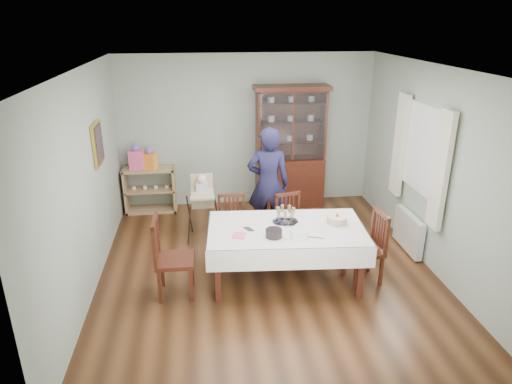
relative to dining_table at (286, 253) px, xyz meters
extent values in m
plane|color=#593319|center=(-0.21, 0.28, -0.38)|extent=(5.00, 5.00, 0.00)
plane|color=#9EAA99|center=(-0.21, 2.78, 0.97)|extent=(4.50, 0.00, 4.50)
plane|color=#9EAA99|center=(-2.46, 0.28, 0.97)|extent=(0.00, 5.00, 5.00)
plane|color=#9EAA99|center=(2.04, 0.28, 0.97)|extent=(0.00, 5.00, 5.00)
plane|color=white|center=(-0.21, 0.28, 2.32)|extent=(5.00, 5.00, 0.00)
cube|color=#491F12|center=(0.00, 0.00, 0.34)|extent=(1.97, 1.19, 0.06)
cube|color=white|center=(0.00, 0.00, 0.37)|extent=(2.08, 1.30, 0.01)
cube|color=#491F12|center=(0.54, 2.54, 0.07)|extent=(1.20, 0.45, 0.90)
cube|color=white|center=(0.54, 2.35, 1.12)|extent=(1.12, 0.01, 1.16)
cube|color=#491F12|center=(0.54, 2.54, 1.76)|extent=(1.30, 0.48, 0.07)
cube|color=tan|center=(-1.96, 2.56, -0.36)|extent=(0.90, 0.38, 0.04)
cube|color=tan|center=(-1.96, 2.56, 0.02)|extent=(0.90, 0.38, 0.03)
cube|color=tan|center=(-1.96, 2.56, 0.40)|extent=(0.90, 0.38, 0.04)
cube|color=tan|center=(-2.38, 2.56, 0.02)|extent=(0.04, 0.38, 0.80)
cube|color=tan|center=(-1.54, 2.56, 0.02)|extent=(0.04, 0.38, 0.80)
cube|color=gold|center=(-2.43, 1.08, 1.27)|extent=(0.04, 0.48, 0.58)
cube|color=white|center=(2.01, 0.58, 1.17)|extent=(0.04, 1.02, 1.22)
cube|color=silver|center=(1.95, -0.04, 1.07)|extent=(0.07, 0.30, 1.55)
cube|color=silver|center=(1.95, 1.20, 1.07)|extent=(0.07, 0.30, 1.55)
cube|color=white|center=(1.95, 0.58, -0.08)|extent=(0.10, 0.80, 0.55)
cube|color=#491F12|center=(-0.64, 0.69, 0.03)|extent=(0.43, 0.43, 0.05)
cube|color=#491F12|center=(-0.63, 0.87, 0.28)|extent=(0.39, 0.05, 0.48)
cube|color=#491F12|center=(0.22, 0.64, 0.03)|extent=(0.49, 0.49, 0.05)
cube|color=#491F12|center=(0.17, 0.82, 0.28)|extent=(0.39, 0.13, 0.48)
cube|color=#491F12|center=(-1.41, -0.15, 0.09)|extent=(0.47, 0.47, 0.05)
cube|color=#491F12|center=(-1.62, -0.15, 0.37)|extent=(0.05, 0.44, 0.55)
cube|color=#491F12|center=(1.00, -0.14, 0.06)|extent=(0.47, 0.47, 0.05)
cube|color=#491F12|center=(1.20, -0.12, 0.32)|extent=(0.08, 0.41, 0.51)
imported|color=#181632|center=(-0.04, 1.28, 0.50)|extent=(0.70, 0.51, 1.77)
cube|color=tan|center=(-1.04, 1.41, 0.28)|extent=(0.34, 0.30, 0.24)
cube|color=tan|center=(-1.04, 1.41, 0.48)|extent=(0.34, 0.06, 0.28)
cube|color=tan|center=(-1.04, 1.41, 0.36)|extent=(0.36, 0.16, 0.03)
cube|color=#B7A6CA|center=(-1.04, 1.41, 0.44)|extent=(0.18, 0.14, 0.18)
sphere|color=beige|center=(-1.04, 1.41, 0.58)|extent=(0.15, 0.15, 0.15)
cylinder|color=silver|center=(0.01, 0.15, 0.38)|extent=(0.34, 0.34, 0.01)
torus|color=silver|center=(0.01, 0.15, 0.39)|extent=(0.34, 0.34, 0.01)
cylinder|color=white|center=(0.66, 0.01, 0.38)|extent=(0.30, 0.30, 0.02)
cylinder|color=brown|center=(0.66, 0.01, 0.44)|extent=(0.26, 0.26, 0.09)
cylinder|color=silver|center=(0.66, 0.01, 0.49)|extent=(0.26, 0.26, 0.01)
cylinder|color=#F24C4C|center=(0.66, 0.01, 0.53)|extent=(0.01, 0.01, 0.07)
sphere|color=yellow|center=(0.66, 0.01, 0.57)|extent=(0.02, 0.02, 0.02)
cylinder|color=black|center=(-0.20, -0.24, 0.42)|extent=(0.23, 0.23, 0.10)
cylinder|color=white|center=(0.10, -0.28, 0.42)|extent=(0.23, 0.23, 0.09)
cube|color=#FA5C91|center=(-0.62, -0.17, 0.39)|extent=(0.19, 0.19, 0.02)
cube|color=silver|center=(0.27, -0.32, 0.38)|extent=(0.25, 0.12, 0.01)
cube|color=#FA5C91|center=(-2.14, 2.54, 0.58)|extent=(0.26, 0.19, 0.33)
sphere|color=#E533B2|center=(-2.14, 2.54, 0.80)|extent=(0.13, 0.13, 0.13)
cube|color=orange|center=(-1.91, 2.54, 0.55)|extent=(0.25, 0.22, 0.27)
sphere|color=#E533B2|center=(-1.91, 2.54, 0.74)|extent=(0.12, 0.12, 0.12)
camera|label=1|loc=(-1.04, -5.15, 2.89)|focal=32.00mm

